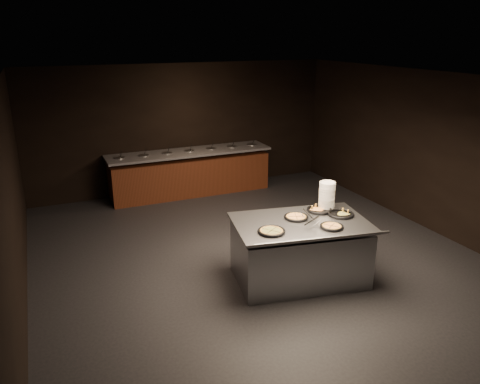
{
  "coord_description": "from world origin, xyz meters",
  "views": [
    {
      "loc": [
        -3.05,
        -6.26,
        3.54
      ],
      "look_at": [
        -0.19,
        0.3,
        1.08
      ],
      "focal_mm": 35.0,
      "sensor_mm": 36.0,
      "label": 1
    }
  ],
  "objects": [
    {
      "name": "serving_counter",
      "position": [
        0.27,
        -0.86,
        0.44
      ],
      "size": [
        2.13,
        1.58,
        0.93
      ],
      "rotation": [
        0.0,
        0.0,
        -0.18
      ],
      "color": "#A9ABB0",
      "rests_on": "ground"
    },
    {
      "name": "pan_veggie_slices",
      "position": [
        0.95,
        -0.88,
        0.95
      ],
      "size": [
        0.39,
        0.39,
        0.04
      ],
      "rotation": [
        0.0,
        0.0,
        -0.21
      ],
      "color": "black",
      "rests_on": "serving_counter"
    },
    {
      "name": "room",
      "position": [
        0.0,
        0.0,
        1.45
      ],
      "size": [
        7.02,
        8.02,
        2.92
      ],
      "color": "black",
      "rests_on": "ground"
    },
    {
      "name": "salad_bar",
      "position": [
        0.0,
        3.56,
        0.44
      ],
      "size": [
        3.7,
        0.83,
        1.18
      ],
      "color": "#602716",
      "rests_on": "ground"
    },
    {
      "name": "server_left",
      "position": [
        0.37,
        -0.81,
        1.01
      ],
      "size": [
        0.21,
        0.29,
        0.16
      ],
      "rotation": [
        0.0,
        0.0,
        2.17
      ],
      "color": "#A9ABB0",
      "rests_on": "serving_counter"
    },
    {
      "name": "plate_stack",
      "position": [
        0.93,
        -0.53,
        1.14
      ],
      "size": [
        0.25,
        0.25,
        0.42
      ],
      "primitive_type": "cylinder",
      "color": "white",
      "rests_on": "serving_counter"
    },
    {
      "name": "pan_cheese_slices_a",
      "position": [
        0.76,
        -0.6,
        0.95
      ],
      "size": [
        0.39,
        0.39,
        0.04
      ],
      "rotation": [
        0.0,
        0.0,
        0.76
      ],
      "color": "black",
      "rests_on": "serving_counter"
    },
    {
      "name": "pan_cheese_whole",
      "position": [
        0.28,
        -0.72,
        0.95
      ],
      "size": [
        0.36,
        0.36,
        0.04
      ],
      "rotation": [
        0.0,
        0.0,
        -0.38
      ],
      "color": "black",
      "rests_on": "serving_counter"
    },
    {
      "name": "pan_veggie_whole",
      "position": [
        -0.3,
        -1.03,
        0.95
      ],
      "size": [
        0.38,
        0.38,
        0.04
      ],
      "rotation": [
        0.0,
        0.0,
        0.6
      ],
      "color": "black",
      "rests_on": "serving_counter"
    },
    {
      "name": "pan_cheese_slices_b",
      "position": [
        0.56,
        -1.23,
        0.95
      ],
      "size": [
        0.33,
        0.33,
        0.04
      ],
      "rotation": [
        0.0,
        0.0,
        2.19
      ],
      "color": "black",
      "rests_on": "serving_counter"
    },
    {
      "name": "server_right",
      "position": [
        0.34,
        -1.12,
        1.01
      ],
      "size": [
        0.35,
        0.11,
        0.17
      ],
      "rotation": [
        0.0,
        0.0,
        -0.1
      ],
      "color": "#A9ABB0",
      "rests_on": "serving_counter"
    }
  ]
}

